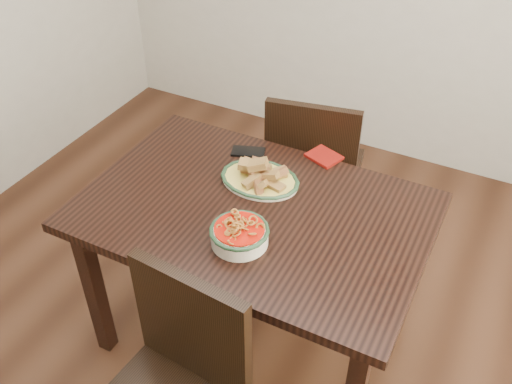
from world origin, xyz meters
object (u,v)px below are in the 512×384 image
at_px(chair_near, 175,384).
at_px(fish_plate, 260,173).
at_px(smartphone, 248,152).
at_px(dining_table, 254,226).
at_px(chair_far, 313,167).
at_px(noodle_bowl, 239,233).

distance_m(chair_near, fish_plate, 0.83).
relative_size(fish_plate, smartphone, 2.27).
relative_size(dining_table, smartphone, 9.31).
relative_size(dining_table, chair_far, 1.43).
relative_size(dining_table, chair_near, 1.43).
relative_size(chair_near, noodle_bowl, 4.31).
bearing_deg(fish_plate, noodle_bowl, -74.50).
bearing_deg(chair_far, fish_plate, 76.23).
bearing_deg(noodle_bowl, chair_near, -90.22).
height_order(dining_table, smartphone, smartphone).
distance_m(dining_table, fish_plate, 0.21).
distance_m(chair_near, smartphone, 0.99).
height_order(chair_far, smartphone, chair_far).
bearing_deg(smartphone, chair_far, 46.79).
distance_m(chair_near, noodle_bowl, 0.53).
xyz_separation_m(chair_near, noodle_bowl, (0.00, 0.44, 0.29)).
relative_size(chair_far, fish_plate, 2.88).
xyz_separation_m(chair_far, fish_plate, (-0.03, -0.52, 0.30)).
distance_m(chair_far, smartphone, 0.47).
height_order(dining_table, chair_near, chair_near).
bearing_deg(smartphone, noodle_bowl, -84.56).
distance_m(dining_table, chair_far, 0.69).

